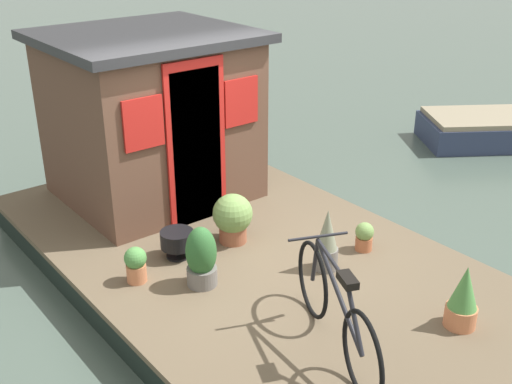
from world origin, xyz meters
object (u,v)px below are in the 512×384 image
object	(u,v)px
houseboat_cabin	(151,116)
potted_plant_rosemary	(327,241)
potted_plant_ivy	(233,217)
potted_plant_thyme	(201,258)
potted_plant_basil	(136,264)
charcoal_grill	(177,240)
potted_plant_lavender	(364,236)
bicycle	(335,310)
potted_plant_mint	(463,298)

from	to	relation	value
houseboat_cabin	potted_plant_rosemary	bearing A→B (deg)	-171.74
houseboat_cabin	potted_plant_rosemary	xyz separation A→B (m)	(-2.55, -0.37, -0.68)
potted_plant_ivy	potted_plant_thyme	world-z (taller)	potted_plant_thyme
potted_plant_basil	potted_plant_thyme	bearing A→B (deg)	-133.60
potted_plant_ivy	charcoal_grill	bearing A→B (deg)	82.04
potted_plant_lavender	charcoal_grill	distance (m)	1.88
potted_plant_ivy	potted_plant_rosemary	size ratio (longest dim) A/B	0.84
bicycle	houseboat_cabin	bearing A→B (deg)	-7.23
potted_plant_mint	potted_plant_rosemary	bearing A→B (deg)	9.86
potted_plant_ivy	bicycle	bearing A→B (deg)	166.89
potted_plant_lavender	houseboat_cabin	bearing A→B (deg)	20.19
potted_plant_mint	potted_plant_basil	world-z (taller)	potted_plant_mint
houseboat_cabin	potted_plant_ivy	xyz separation A→B (m)	(-1.56, -0.00, -0.70)
potted_plant_lavender	potted_plant_rosemary	world-z (taller)	potted_plant_rosemary
bicycle	potted_plant_mint	xyz separation A→B (m)	(-0.44, -1.04, -0.10)
potted_plant_mint	potted_plant_lavender	size ratio (longest dim) A/B	1.88
potted_plant_mint	potted_plant_lavender	world-z (taller)	potted_plant_mint
potted_plant_lavender	potted_plant_basil	distance (m)	2.28
potted_plant_mint	potted_plant_ivy	world-z (taller)	potted_plant_mint
houseboat_cabin	potted_plant_thyme	bearing A→B (deg)	160.75
potted_plant_mint	potted_plant_thyme	xyz separation A→B (m)	(1.86, 1.32, 0.01)
potted_plant_rosemary	charcoal_grill	xyz separation A→B (m)	(1.08, 0.99, -0.11)
potted_plant_mint	potted_plant_thyme	distance (m)	2.28
potted_plant_rosemary	potted_plant_mint	bearing A→B (deg)	-170.14
potted_plant_lavender	potted_plant_thyme	xyz separation A→B (m)	(0.49, 1.64, 0.12)
bicycle	potted_plant_thyme	xyz separation A→B (m)	(1.43, 0.27, -0.09)
potted_plant_mint	potted_plant_basil	xyz separation A→B (m)	(2.29, 1.76, -0.09)
bicycle	charcoal_grill	xyz separation A→B (m)	(1.99, 0.18, -0.18)
potted_plant_lavender	potted_plant_basil	bearing A→B (deg)	66.25
potted_plant_rosemary	potted_plant_thyme	distance (m)	1.20
potted_plant_mint	potted_plant_ivy	bearing A→B (deg)	14.40
potted_plant_mint	potted_plant_rosemary	size ratio (longest dim) A/B	0.90
potted_plant_basil	potted_plant_rosemary	distance (m)	1.80
houseboat_cabin	potted_plant_mint	size ratio (longest dim) A/B	3.92
potted_plant_mint	potted_plant_rosemary	world-z (taller)	potted_plant_rosemary
potted_plant_mint	potted_plant_basil	bearing A→B (deg)	37.62
potted_plant_mint	potted_plant_rosemary	xyz separation A→B (m)	(1.35, 0.23, 0.03)
potted_plant_lavender	potted_plant_ivy	xyz separation A→B (m)	(0.97, 0.93, 0.13)
bicycle	potted_plant_basil	size ratio (longest dim) A/B	4.44
potted_plant_ivy	charcoal_grill	world-z (taller)	potted_plant_ivy
potted_plant_ivy	potted_plant_rosemary	bearing A→B (deg)	-159.73
houseboat_cabin	potted_plant_basil	bearing A→B (deg)	144.37
potted_plant_ivy	potted_plant_thyme	bearing A→B (deg)	123.69
houseboat_cabin	bicycle	xyz separation A→B (m)	(-3.46, 0.44, -0.61)
potted_plant_lavender	potted_plant_thyme	distance (m)	1.72
potted_plant_mint	charcoal_grill	xyz separation A→B (m)	(2.43, 1.23, -0.08)
potted_plant_basil	bicycle	bearing A→B (deg)	-158.79
potted_plant_rosemary	potted_plant_ivy	bearing A→B (deg)	20.27
potted_plant_mint	potted_plant_ivy	size ratio (longest dim) A/B	1.07
houseboat_cabin	charcoal_grill	bearing A→B (deg)	157.14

